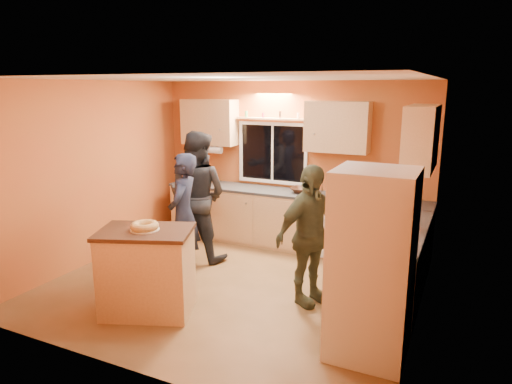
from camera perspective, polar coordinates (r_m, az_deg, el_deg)
The scene contains 14 objects.
ground at distance 6.03m, azimuth -2.90°, elevation -11.55°, with size 4.50×4.50×0.00m, color brown.
room_shell at distance 5.87m, azimuth -0.14°, elevation 4.31°, with size 4.54×4.04×2.61m.
back_counter at distance 7.32m, azimuth 3.44°, elevation -3.32°, with size 4.23×0.62×0.90m.
right_counter at distance 5.75m, azimuth 17.17°, elevation -8.54°, with size 0.62×1.84×0.90m.
refrigerator at distance 4.39m, azimuth 14.26°, elevation -8.83°, with size 0.72×0.70×1.80m, color silver.
island at distance 5.32m, azimuth -13.45°, elevation -9.56°, with size 1.18×1.00×0.97m.
bundt_pastry at distance 5.15m, azimuth -13.75°, elevation -4.15°, with size 0.31×0.31×0.09m, color tan.
person_left at distance 6.20m, azimuth -9.05°, elevation -2.82°, with size 0.61×0.40×1.66m, color black.
person_center at distance 6.71m, azimuth -7.37°, elevation -0.51°, with size 0.92×0.72×1.90m, color black.
person_right at distance 5.32m, azimuth 6.67°, elevation -5.41°, with size 0.97×0.41×1.66m, color #333522.
mixing_bowl at distance 7.12m, azimuth 5.72°, elevation 0.25°, with size 0.33×0.33×0.08m, color #311C10.
utensil_crock at distance 7.87m, azimuth -6.33°, elevation 1.80°, with size 0.14×0.14×0.17m, color beige.
potted_plant at distance 5.65m, azimuth 17.85°, elevation -2.37°, with size 0.30×0.26×0.33m, color gray.
red_box at distance 5.79m, azimuth 17.28°, elevation -3.33°, with size 0.16×0.12×0.07m, color #AE1A2B.
Camera 1 is at (2.61, -4.83, 2.50)m, focal length 32.00 mm.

